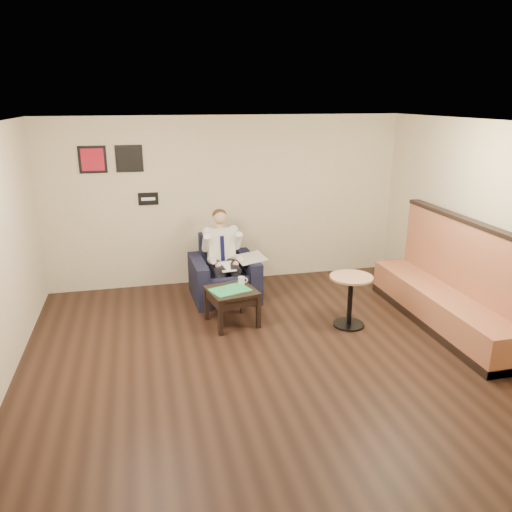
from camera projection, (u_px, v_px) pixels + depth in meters
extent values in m
plane|color=black|center=(273.00, 363.00, 6.04)|extent=(6.00, 6.00, 0.00)
cube|color=beige|center=(227.00, 201.00, 8.39)|extent=(6.00, 0.02, 2.80)
cube|color=beige|center=(415.00, 405.00, 2.83)|extent=(6.00, 0.02, 2.80)
cube|color=beige|center=(504.00, 236.00, 6.27)|extent=(0.02, 6.00, 2.80)
cube|color=white|center=(276.00, 124.00, 5.19)|extent=(6.00, 6.00, 0.02)
cube|color=black|center=(148.00, 199.00, 8.06)|extent=(0.32, 0.02, 0.20)
cube|color=#AF152D|center=(93.00, 160.00, 7.69)|extent=(0.42, 0.03, 0.42)
cube|color=black|center=(129.00, 159.00, 7.81)|extent=(0.42, 0.03, 0.42)
cube|color=black|center=(224.00, 269.00, 7.87)|extent=(1.05, 1.05, 0.97)
cube|color=white|center=(227.00, 267.00, 7.62)|extent=(0.26, 0.34, 0.01)
cube|color=silver|center=(251.00, 258.00, 7.82)|extent=(0.47, 0.57, 0.01)
cube|color=black|center=(232.00, 307.00, 7.01)|extent=(0.74, 0.74, 0.52)
cube|color=#22AE5C|center=(230.00, 290.00, 6.90)|extent=(0.61, 0.52, 0.01)
cylinder|color=white|center=(241.00, 281.00, 7.12)|extent=(0.11, 0.11, 0.11)
cube|color=black|center=(231.00, 284.00, 7.11)|extent=(0.16, 0.08, 0.01)
cube|color=#A75F40|center=(446.00, 275.00, 6.84)|extent=(0.69, 2.89, 1.48)
cylinder|color=tan|center=(350.00, 301.00, 6.91)|extent=(0.64, 0.64, 0.74)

